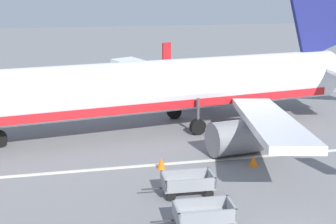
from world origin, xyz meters
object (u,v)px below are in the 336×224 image
airplane (167,87)px  baggage_cart_third_in_row (204,214)px  traffic_cone_near_plane (161,163)px  traffic_cone_mid_apron (254,161)px  baggage_cart_fourth_in_row (188,183)px

airplane → baggage_cart_third_in_row: airplane is taller
baggage_cart_third_in_row → traffic_cone_near_plane: (-0.41, 6.91, -0.27)m
traffic_cone_near_plane → traffic_cone_mid_apron: size_ratio=1.00×
traffic_cone_mid_apron → airplane: bearing=111.3°
baggage_cart_fourth_in_row → airplane: bearing=82.9°
airplane → traffic_cone_near_plane: 8.34m
airplane → baggage_cart_fourth_in_row: airplane is taller
airplane → traffic_cone_mid_apron: airplane is taller
airplane → traffic_cone_mid_apron: size_ratio=57.05×
baggage_cart_third_in_row → baggage_cart_fourth_in_row: bearing=87.1°
traffic_cone_near_plane → traffic_cone_mid_apron: bearing=-8.1°
airplane → traffic_cone_near_plane: (-1.98, -7.63, -2.72)m
baggage_cart_fourth_in_row → traffic_cone_mid_apron: size_ratio=5.43×
baggage_cart_fourth_in_row → traffic_cone_mid_apron: baggage_cart_fourth_in_row is taller
airplane → baggage_cart_fourth_in_row: 11.59m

